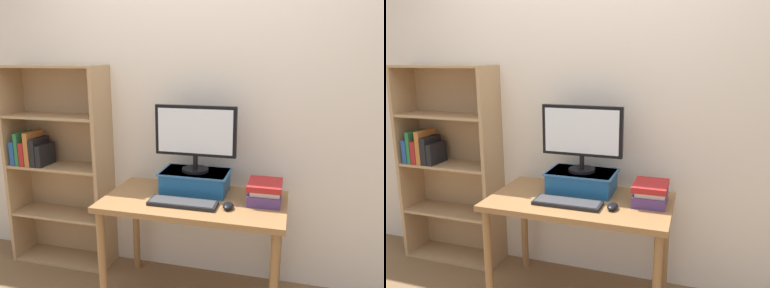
% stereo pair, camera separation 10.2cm
% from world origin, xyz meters
% --- Properties ---
extents(back_wall, '(7.00, 0.08, 2.60)m').
position_xyz_m(back_wall, '(0.00, 0.41, 1.30)').
color(back_wall, beige).
rests_on(back_wall, ground_plane).
extents(desk, '(1.16, 0.63, 0.72)m').
position_xyz_m(desk, '(0.00, 0.00, 0.63)').
color(desk, olive).
rests_on(desk, ground_plane).
extents(bookshelf_unit, '(0.80, 0.28, 1.56)m').
position_xyz_m(bookshelf_unit, '(-1.18, 0.26, 0.80)').
color(bookshelf_unit, tan).
rests_on(bookshelf_unit, ground_plane).
extents(riser_box, '(0.46, 0.29, 0.14)m').
position_xyz_m(riser_box, '(-0.03, 0.14, 0.80)').
color(riser_box, '#195189').
rests_on(riser_box, desk).
extents(computer_monitor, '(0.55, 0.18, 0.44)m').
position_xyz_m(computer_monitor, '(-0.03, 0.14, 1.11)').
color(computer_monitor, black).
rests_on(computer_monitor, riser_box).
extents(keyboard, '(0.43, 0.14, 0.02)m').
position_xyz_m(keyboard, '(-0.04, -0.12, 0.73)').
color(keyboard, black).
rests_on(keyboard, desk).
extents(computer_mouse, '(0.06, 0.10, 0.04)m').
position_xyz_m(computer_mouse, '(0.24, -0.10, 0.74)').
color(computer_mouse, black).
rests_on(computer_mouse, desk).
extents(book_stack, '(0.21, 0.25, 0.13)m').
position_xyz_m(book_stack, '(0.44, 0.07, 0.79)').
color(book_stack, '#4C336B').
rests_on(book_stack, desk).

